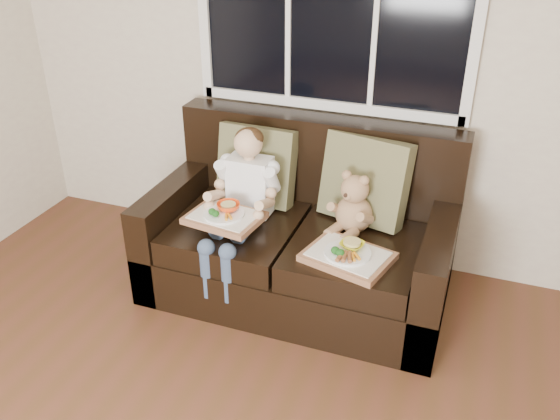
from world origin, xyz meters
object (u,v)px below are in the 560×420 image
at_px(teddy_bear, 354,207).
at_px(tray_right, 348,255).
at_px(loveseat, 301,241).
at_px(child, 243,193).
at_px(tray_left, 225,216).

distance_m(teddy_bear, tray_right, 0.33).
bearing_deg(loveseat, child, -159.37).
relative_size(loveseat, child, 2.10).
relative_size(teddy_bear, tray_right, 0.74).
height_order(tray_left, tray_right, tray_left).
distance_m(teddy_bear, tray_left, 0.70).
relative_size(child, teddy_bear, 2.23).
height_order(loveseat, tray_right, loveseat).
bearing_deg(child, teddy_bear, 10.57).
height_order(child, tray_left, child).
relative_size(loveseat, tray_right, 3.47).
bearing_deg(tray_left, teddy_bear, 32.78).
distance_m(loveseat, child, 0.46).
distance_m(child, tray_left, 0.19).
xyz_separation_m(teddy_bear, tray_right, (0.05, -0.30, -0.11)).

